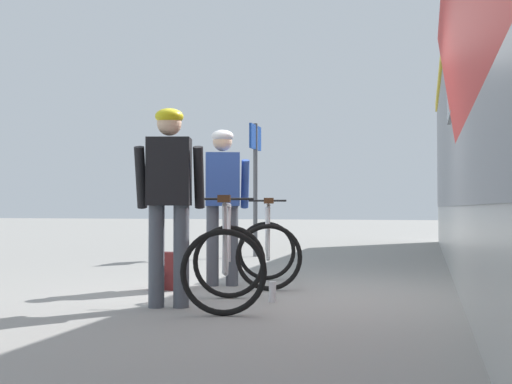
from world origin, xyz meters
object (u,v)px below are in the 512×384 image
(bicycle_far_white, at_px, (268,250))
(water_bottle_near_the_bikes, at_px, (272,292))
(cyclist_far_in_blue, at_px, (222,192))
(bicycle_near_silver, at_px, (227,261))
(backpack_on_platform, at_px, (168,271))
(water_bottle_by_the_backpack, at_px, (160,282))
(cyclist_near_in_dark, at_px, (169,188))
(platform_sign_post, at_px, (255,166))

(bicycle_far_white, xyz_separation_m, water_bottle_near_the_bikes, (0.35, -1.25, -0.31))
(cyclist_far_in_blue, xyz_separation_m, bicycle_near_silver, (0.50, -1.44, -0.65))
(backpack_on_platform, bearing_deg, water_bottle_by_the_backpack, -88.31)
(cyclist_near_in_dark, bearing_deg, platform_sign_post, 97.42)
(water_bottle_near_the_bikes, bearing_deg, bicycle_near_silver, -131.66)
(backpack_on_platform, bearing_deg, cyclist_far_in_blue, 52.69)
(cyclist_near_in_dark, bearing_deg, water_bottle_near_the_bikes, 34.66)
(bicycle_far_white, relative_size, water_bottle_by_the_backpack, 6.03)
(bicycle_far_white, height_order, water_bottle_by_the_backpack, bicycle_far_white)
(cyclist_far_in_blue, relative_size, bicycle_near_silver, 1.45)
(cyclist_near_in_dark, height_order, bicycle_near_silver, cyclist_near_in_dark)
(bicycle_near_silver, distance_m, water_bottle_by_the_backpack, 1.29)
(bicycle_near_silver, bearing_deg, water_bottle_by_the_backpack, 141.29)
(cyclist_far_in_blue, bearing_deg, water_bottle_by_the_backpack, -126.00)
(bicycle_far_white, height_order, water_bottle_near_the_bikes, bicycle_far_white)
(cyclist_near_in_dark, distance_m, water_bottle_by_the_backpack, 1.45)
(cyclist_far_in_blue, distance_m, water_bottle_near_the_bikes, 1.66)
(bicycle_far_white, distance_m, platform_sign_post, 4.44)
(backpack_on_platform, relative_size, water_bottle_near_the_bikes, 2.09)
(bicycle_near_silver, distance_m, bicycle_far_white, 1.63)
(cyclist_far_in_blue, distance_m, platform_sign_post, 4.37)
(water_bottle_by_the_backpack, bearing_deg, water_bottle_near_the_bikes, -17.41)
(bicycle_far_white, bearing_deg, bicycle_near_silver, -89.33)
(cyclist_near_in_dark, xyz_separation_m, water_bottle_near_the_bikes, (0.81, 0.56, -0.96))
(bicycle_near_silver, relative_size, platform_sign_post, 0.51)
(water_bottle_by_the_backpack, bearing_deg, bicycle_far_white, 41.18)
(backpack_on_platform, bearing_deg, bicycle_far_white, 41.79)
(water_bottle_near_the_bikes, distance_m, platform_sign_post, 5.77)
(water_bottle_by_the_backpack, xyz_separation_m, platform_sign_post, (-0.26, 4.93, 1.52))
(water_bottle_near_the_bikes, height_order, platform_sign_post, platform_sign_post)
(cyclist_far_in_blue, distance_m, bicycle_far_white, 0.83)
(platform_sign_post, bearing_deg, water_bottle_by_the_backpack, -86.93)
(cyclist_near_in_dark, height_order, backpack_on_platform, cyclist_near_in_dark)
(cyclist_near_in_dark, relative_size, cyclist_far_in_blue, 1.00)
(platform_sign_post, bearing_deg, bicycle_far_white, -73.32)
(backpack_on_platform, distance_m, platform_sign_post, 4.96)
(bicycle_far_white, distance_m, water_bottle_near_the_bikes, 1.34)
(cyclist_near_in_dark, bearing_deg, bicycle_near_silver, 21.28)
(cyclist_far_in_blue, relative_size, bicycle_far_white, 1.45)
(cyclist_far_in_blue, distance_m, bicycle_near_silver, 1.66)
(cyclist_far_in_blue, relative_size, water_bottle_near_the_bikes, 9.22)
(cyclist_near_in_dark, bearing_deg, cyclist_far_in_blue, 90.90)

